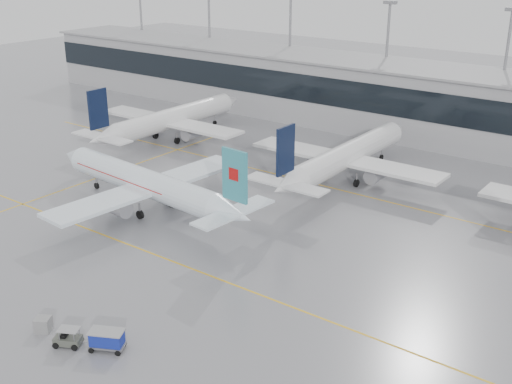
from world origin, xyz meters
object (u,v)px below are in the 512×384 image
Objects in this scene: baggage_tug at (68,339)px; gse_unit at (43,325)px; air_canada_jet at (148,184)px; baggage_cart at (107,339)px.

baggage_tug is 2.54× the size of gse_unit.
air_canada_jet is 28.53m from gse_unit.
air_canada_jet is 30.34m from baggage_tug.
air_canada_jet reaches higher than baggage_cart.
baggage_tug is (16.02, -25.58, -3.07)m from air_canada_jet.
baggage_cart is at bearing 133.73° from air_canada_jet.
baggage_cart is (3.20, 1.66, 0.48)m from baggage_tug.
baggage_tug is at bearing 127.02° from air_canada_jet.
baggage_tug is at bearing -32.23° from gse_unit.
air_canada_jet is at bearing 94.69° from baggage_tug.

